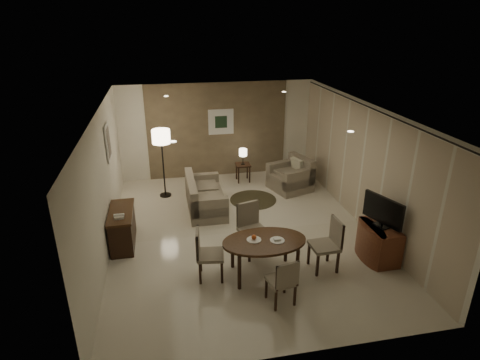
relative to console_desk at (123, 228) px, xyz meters
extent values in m
cube|color=beige|center=(2.49, 0.00, -0.38)|extent=(5.50, 7.00, 0.00)
cube|color=white|center=(2.49, 0.00, 2.33)|extent=(5.50, 7.00, 0.00)
cube|color=#77654A|center=(2.49, 3.50, 0.98)|extent=(5.50, 0.00, 2.70)
cube|color=beige|center=(-0.26, 0.00, 0.98)|extent=(0.00, 7.00, 2.70)
cube|color=beige|center=(5.24, 0.00, 0.98)|extent=(0.00, 7.00, 2.70)
cube|color=#77654A|center=(2.49, 3.48, 0.98)|extent=(3.96, 0.03, 2.70)
cylinder|color=black|center=(5.17, 0.00, 2.27)|extent=(0.03, 6.80, 0.03)
cube|color=silver|center=(2.59, 3.46, 1.23)|extent=(0.72, 0.03, 0.72)
cube|color=#1C331D|center=(2.59, 3.44, 1.23)|extent=(0.34, 0.01, 0.34)
cube|color=silver|center=(-0.23, 1.20, 1.48)|extent=(0.03, 0.60, 0.80)
cube|color=gray|center=(-0.21, 1.20, 1.48)|extent=(0.01, 0.46, 0.64)
cylinder|color=white|center=(1.09, -1.80, 2.31)|extent=(0.10, 0.10, 0.01)
cylinder|color=white|center=(3.89, -1.80, 2.31)|extent=(0.10, 0.10, 0.01)
cylinder|color=white|center=(1.09, 1.80, 2.31)|extent=(0.10, 0.10, 0.01)
cylinder|color=white|center=(3.89, 1.80, 2.31)|extent=(0.10, 0.10, 0.01)
cylinder|color=white|center=(2.40, -1.54, 0.34)|extent=(0.26, 0.26, 0.02)
cylinder|color=white|center=(2.80, -1.64, 0.34)|extent=(0.26, 0.26, 0.02)
sphere|color=#B74314|center=(2.40, -1.54, 0.39)|extent=(0.09, 0.09, 0.09)
cube|color=white|center=(2.80, -1.64, 0.36)|extent=(0.12, 0.08, 0.03)
cylinder|color=#423824|center=(3.10, 1.55, -0.37)|extent=(1.19, 1.19, 0.01)
camera|label=1|loc=(0.95, -7.52, 4.03)|focal=30.00mm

